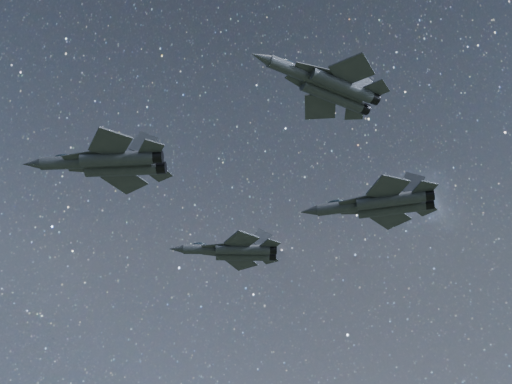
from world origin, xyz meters
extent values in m
cylinder|color=#2D3239|center=(-28.27, -4.13, 147.61)|extent=(8.01, 3.46, 1.65)
cone|color=#2D3239|center=(-33.21, -2.93, 147.61)|extent=(2.82, 2.04, 1.48)
ellipsoid|color=#1B2731|center=(-29.51, -3.83, 148.41)|extent=(2.71, 1.68, 0.82)
cube|color=#2D3239|center=(-22.92, -5.43, 147.56)|extent=(8.82, 3.59, 1.38)
cylinder|color=#2D3239|center=(-22.75, -6.56, 147.08)|extent=(9.04, 3.71, 1.65)
cylinder|color=#2D3239|center=(-22.25, -4.50, 147.08)|extent=(9.04, 3.71, 1.65)
cylinder|color=black|center=(-18.02, -7.71, 147.08)|extent=(1.70, 1.81, 1.53)
cylinder|color=black|center=(-17.52, -5.65, 147.08)|extent=(1.70, 1.81, 1.53)
cube|color=#2D3239|center=(-26.75, -5.97, 147.48)|extent=(5.49, 3.36, 0.13)
cube|color=#2D3239|center=(-26.08, -3.19, 147.48)|extent=(5.56, 1.42, 0.13)
cube|color=#2D3239|center=(-23.56, -8.98, 147.29)|extent=(5.26, 5.59, 0.21)
cube|color=#2D3239|center=(-21.86, -1.98, 147.29)|extent=(6.07, 6.06, 0.21)
cube|color=#2D3239|center=(-18.76, -8.95, 147.29)|extent=(3.08, 3.23, 0.16)
cube|color=#2D3239|center=(-17.61, -4.21, 147.29)|extent=(3.59, 3.60, 0.16)
cube|color=#2D3239|center=(-19.83, -7.54, 149.09)|extent=(3.55, 1.32, 3.77)
cube|color=#2D3239|center=(-19.21, -4.97, 149.09)|extent=(3.67, 0.74, 3.77)
cylinder|color=#2D3239|center=(-9.23, 17.68, 149.69)|extent=(7.67, 2.69, 1.59)
cone|color=#2D3239|center=(-14.06, 18.41, 149.69)|extent=(2.62, 1.77, 1.42)
ellipsoid|color=#1B2731|center=(-10.44, 17.86, 150.45)|extent=(2.55, 1.42, 0.78)
cube|color=#2D3239|center=(-4.01, 16.89, 149.64)|extent=(8.47, 2.75, 1.32)
cylinder|color=#2D3239|center=(-3.76, 15.82, 149.18)|extent=(8.68, 2.84, 1.59)
cylinder|color=#2D3239|center=(-3.45, 17.83, 149.18)|extent=(8.68, 2.84, 1.59)
cylinder|color=black|center=(0.87, 15.12, 149.18)|extent=(1.53, 1.64, 1.46)
cylinder|color=black|center=(1.17, 17.13, 149.18)|extent=(1.53, 1.64, 1.46)
cube|color=#2D3239|center=(-7.63, 16.05, 149.57)|extent=(5.35, 2.83, 0.12)
cube|color=#2D3239|center=(-7.22, 18.76, 149.57)|extent=(5.33, 1.34, 0.12)
cube|color=#2D3239|center=(-4.32, 13.44, 149.38)|extent=(5.28, 5.54, 0.20)
cube|color=#2D3239|center=(-3.29, 20.27, 149.38)|extent=(5.78, 5.83, 0.20)
cube|color=#2D3239|center=(0.27, 13.88, 149.38)|extent=(3.10, 3.22, 0.15)
cube|color=#2D3239|center=(0.97, 18.50, 149.38)|extent=(3.41, 3.44, 0.15)
cube|color=#2D3239|center=(-0.88, 15.13, 151.11)|extent=(3.47, 0.97, 3.62)
cube|color=#2D3239|center=(-0.50, 17.64, 151.11)|extent=(3.54, 0.59, 3.62)
cylinder|color=#2D3239|center=(-3.63, -20.78, 150.80)|extent=(7.08, 3.49, 1.47)
cone|color=#2D3239|center=(-7.93, -22.13, 150.80)|extent=(2.55, 1.93, 1.32)
ellipsoid|color=#1B2731|center=(-4.71, -21.12, 151.50)|extent=(2.43, 1.61, 0.72)
cube|color=#2D3239|center=(1.03, -19.31, 150.75)|extent=(7.78, 3.66, 1.22)
cylinder|color=#2D3239|center=(1.68, -20.10, 150.33)|extent=(7.97, 3.77, 1.47)
cylinder|color=#2D3239|center=(1.11, -18.30, 150.33)|extent=(7.97, 3.77, 1.47)
cylinder|color=black|center=(5.80, -18.80, 150.33)|extent=(1.57, 1.66, 1.35)
cylinder|color=black|center=(5.24, -17.00, 150.33)|extent=(1.57, 1.66, 1.35)
cube|color=#2D3239|center=(-1.63, -21.48, 150.69)|extent=(4.97, 1.58, 0.11)
cube|color=#2D3239|center=(-2.40, -19.06, 150.69)|extent=(4.79, 3.24, 0.11)
cube|color=#2D3239|center=(2.17, -22.31, 150.52)|extent=(5.40, 5.34, 0.19)
cube|color=#2D3239|center=(0.25, -16.21, 150.52)|extent=(4.47, 4.81, 0.19)
cube|color=#2D3239|center=(5.81, -20.08, 150.52)|extent=(3.19, 3.18, 0.14)
cube|color=#2D3239|center=(4.51, -15.95, 150.52)|extent=(2.62, 2.76, 0.14)
cube|color=#2D3239|center=(4.35, -19.50, 152.11)|extent=(3.23, 0.87, 3.35)
cube|color=#2D3239|center=(3.64, -17.26, 152.11)|extent=(3.08, 1.37, 3.35)
cylinder|color=#2D3239|center=(9.48, 3.44, 150.61)|extent=(8.44, 4.94, 1.78)
cone|color=#2D3239|center=(4.46, 5.58, 150.61)|extent=(3.14, 2.54, 1.59)
ellipsoid|color=#1B2731|center=(8.23, 3.97, 151.47)|extent=(2.96, 2.16, 0.88)
cube|color=#2D3239|center=(14.92, 1.12, 150.56)|extent=(9.25, 5.23, 1.48)
cylinder|color=#2D3239|center=(14.90, -0.11, 150.04)|extent=(9.49, 5.38, 1.78)
cylinder|color=#2D3239|center=(15.79, 1.99, 150.04)|extent=(9.49, 5.38, 1.78)
cylinder|color=black|center=(19.71, -2.16, 150.04)|extent=(2.00, 2.09, 1.64)
cylinder|color=black|center=(20.60, -0.07, 150.04)|extent=(2.00, 2.09, 1.64)
cube|color=#2D3239|center=(10.76, 1.22, 150.48)|extent=(5.60, 4.35, 0.14)
cube|color=#2D3239|center=(11.97, 4.05, 150.48)|extent=(6.05, 2.46, 0.14)
cube|color=#2D3239|center=(13.62, -2.53, 150.27)|extent=(5.03, 5.50, 0.23)
cube|color=#2D3239|center=(16.65, 4.59, 150.27)|extent=(6.49, 6.35, 0.23)
cube|color=#2D3239|center=(18.71, -3.34, 150.27)|extent=(2.94, 3.14, 0.17)
cube|color=#2D3239|center=(20.77, 1.47, 150.27)|extent=(3.85, 3.80, 0.17)
cube|color=#2D3239|center=(17.82, -1.66, 152.21)|extent=(3.58, 2.01, 4.05)
cube|color=#2D3239|center=(18.94, 0.95, 152.21)|extent=(3.82, 1.42, 4.05)
camera|label=1|loc=(-16.14, -65.08, 101.54)|focal=42.00mm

